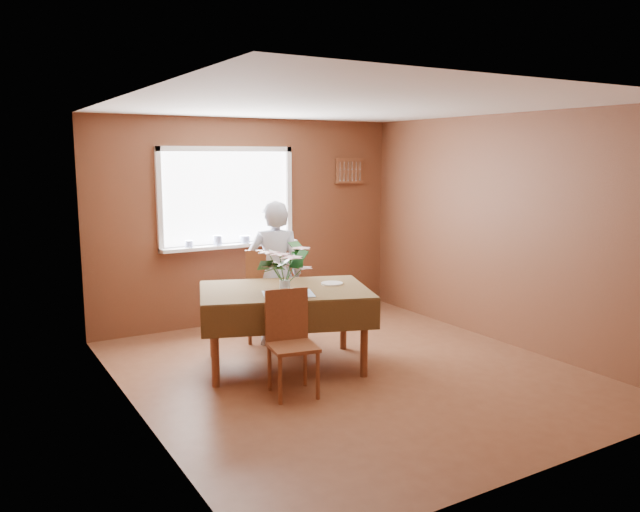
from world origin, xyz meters
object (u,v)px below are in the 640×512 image
dining_table (285,298)px  seated_woman (275,273)px  chair_far (267,292)px  flower_bouquet (285,264)px  chair_near (290,337)px

dining_table → seated_woman: bearing=90.0°
chair_far → seated_woman: bearing=133.4°
dining_table → flower_bouquet: (-0.09, -0.18, 0.38)m
seated_woman → flower_bouquet: 0.98m
chair_far → seated_woman: 0.26m
chair_near → seated_woman: size_ratio=0.57×
chair_far → chair_near: bearing=99.3°
seated_woman → flower_bouquet: bearing=100.1°
chair_far → dining_table: bearing=103.3°
chair_far → chair_near: chair_far is taller
chair_near → flower_bouquet: bearing=78.4°
dining_table → chair_far: (0.22, 0.83, -0.12)m
dining_table → flower_bouquet: 0.43m
dining_table → seated_woman: seated_woman is taller
flower_bouquet → dining_table: bearing=63.3°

